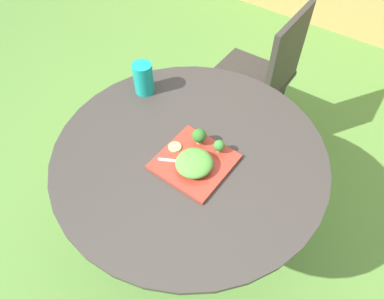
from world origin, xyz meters
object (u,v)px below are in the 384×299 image
at_px(drinking_glass, 144,80).
at_px(fork, 183,162).
at_px(salad_plate, 194,162).
at_px(patio_chair, 264,72).

distance_m(drinking_glass, fork, 0.45).
relative_size(salad_plate, drinking_glass, 1.85).
bearing_deg(salad_plate, fork, -131.95).
bearing_deg(patio_chair, fork, -81.01).
distance_m(patio_chair, drinking_glass, 0.81).
height_order(salad_plate, drinking_glass, drinking_glass).
bearing_deg(drinking_glass, patio_chair, 71.76).
height_order(patio_chair, fork, patio_chair).
xyz_separation_m(patio_chair, fork, (0.15, -0.94, 0.25)).
xyz_separation_m(patio_chair, salad_plate, (0.18, -0.91, 0.24)).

